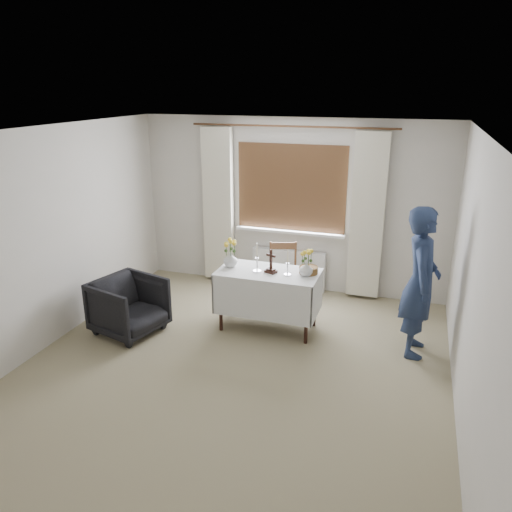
{
  "coord_description": "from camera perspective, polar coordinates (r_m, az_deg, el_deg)",
  "views": [
    {
      "loc": [
        1.69,
        -4.37,
        2.92
      ],
      "look_at": [
        -0.01,
        0.87,
        1.02
      ],
      "focal_mm": 35.0,
      "sensor_mm": 36.0,
      "label": 1
    }
  ],
  "objects": [
    {
      "name": "ground",
      "position": [
        5.52,
        -2.78,
        -12.92
      ],
      "size": [
        5.0,
        5.0,
        0.0
      ],
      "primitive_type": "plane",
      "color": "gray",
      "rests_on": "ground"
    },
    {
      "name": "wooden_chair",
      "position": [
        6.83,
        3.16,
        -2.31
      ],
      "size": [
        0.51,
        0.51,
        0.88
      ],
      "primitive_type": null,
      "rotation": [
        0.0,
        0.0,
        0.32
      ],
      "color": "#4F381B",
      "rests_on": "ground"
    },
    {
      "name": "flower_vase_left",
      "position": [
        6.21,
        -2.92,
        -0.4
      ],
      "size": [
        0.23,
        0.23,
        0.19
      ],
      "primitive_type": "imported",
      "rotation": [
        0.0,
        0.0,
        -0.35
      ],
      "color": "silver",
      "rests_on": "altar_table"
    },
    {
      "name": "flower_vase_right",
      "position": [
        5.95,
        5.75,
        -1.47
      ],
      "size": [
        0.18,
        0.18,
        0.17
      ],
      "primitive_type": "imported",
      "rotation": [
        0.0,
        0.0,
        -0.1
      ],
      "color": "silver",
      "rests_on": "altar_table"
    },
    {
      "name": "candlestick_left",
      "position": [
        6.01,
        0.12,
        -0.16
      ],
      "size": [
        0.12,
        0.12,
        0.36
      ],
      "primitive_type": null,
      "rotation": [
        0.0,
        0.0,
        0.22
      ],
      "color": "silver",
      "rests_on": "altar_table"
    },
    {
      "name": "person",
      "position": [
        5.79,
        18.28,
        -2.87
      ],
      "size": [
        0.42,
        0.63,
        1.71
      ],
      "primitive_type": "imported",
      "rotation": [
        0.0,
        0.0,
        1.58
      ],
      "color": "navy",
      "rests_on": "ground"
    },
    {
      "name": "altar_table",
      "position": [
        6.22,
        1.39,
        -5.07
      ],
      "size": [
        1.24,
        0.64,
        0.76
      ],
      "primitive_type": "cube",
      "color": "white",
      "rests_on": "ground"
    },
    {
      "name": "candlestick_right",
      "position": [
        5.92,
        3.63,
        -0.78
      ],
      "size": [
        0.1,
        0.1,
        0.31
      ],
      "primitive_type": null,
      "rotation": [
        0.0,
        0.0,
        0.14
      ],
      "color": "silver",
      "rests_on": "altar_table"
    },
    {
      "name": "wicker_basket",
      "position": [
        6.04,
        6.03,
        -1.59
      ],
      "size": [
        0.28,
        0.28,
        0.09
      ],
      "primitive_type": "cylinder",
      "rotation": [
        0.0,
        0.0,
        -0.3
      ],
      "color": "brown",
      "rests_on": "altar_table"
    },
    {
      "name": "armchair",
      "position": [
        6.33,
        -14.32,
        -5.58
      ],
      "size": [
        0.93,
        0.92,
        0.69
      ],
      "primitive_type": "imported",
      "rotation": [
        0.0,
        0.0,
        1.3
      ],
      "color": "black",
      "rests_on": "ground"
    },
    {
      "name": "wooden_cross",
      "position": [
        5.99,
        1.72,
        -0.59
      ],
      "size": [
        0.16,
        0.14,
        0.29
      ],
      "primitive_type": null,
      "rotation": [
        0.0,
        0.0,
        -0.35
      ],
      "color": "black",
      "rests_on": "altar_table"
    },
    {
      "name": "radiator",
      "position": [
        7.47,
        3.74,
        -1.53
      ],
      "size": [
        1.1,
        0.1,
        0.6
      ],
      "primitive_type": "cube",
      "color": "silver",
      "rests_on": "ground"
    }
  ]
}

